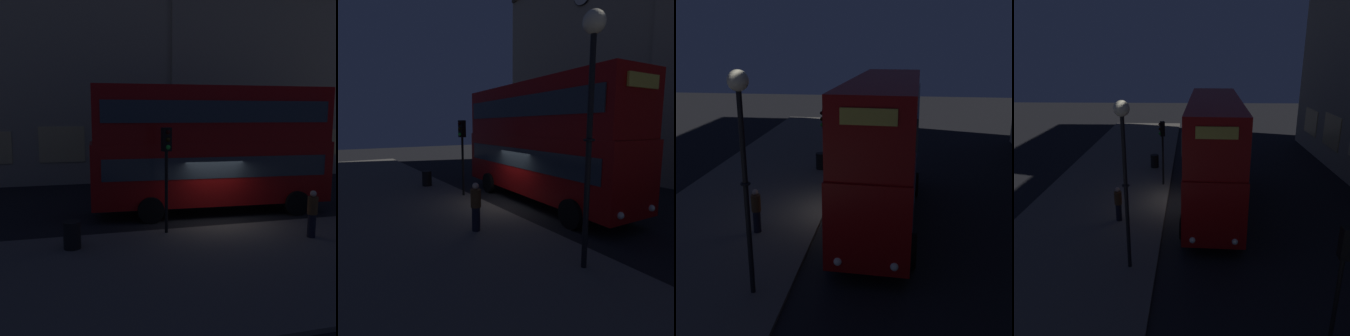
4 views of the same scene
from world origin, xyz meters
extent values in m
plane|color=black|center=(0.00, 0.00, 0.00)|extent=(80.00, 80.00, 0.00)
cube|color=#5B564F|center=(0.00, -4.58, 0.06)|extent=(44.00, 7.23, 0.12)
cube|color=#E5C67F|center=(-10.83, 10.02, 2.46)|extent=(2.79, 0.06, 1.98)
cube|color=#E5C67F|center=(-6.47, 10.02, 2.60)|extent=(2.79, 0.06, 2.25)
cube|color=#9E0C0C|center=(0.29, 1.45, 1.90)|extent=(10.77, 3.01, 2.71)
cube|color=#9E0C0C|center=(0.29, 1.45, 4.45)|extent=(10.56, 2.95, 2.39)
cube|color=#2D3842|center=(0.29, 1.45, 2.24)|extent=(9.92, 3.03, 0.90)
cube|color=#2D3842|center=(0.29, 1.45, 4.57)|extent=(9.92, 3.03, 0.90)
cube|color=#F2D84C|center=(5.56, 1.19, 5.11)|extent=(0.15, 1.50, 0.44)
sphere|color=white|center=(5.67, 2.00, 0.90)|extent=(0.24, 0.24, 0.24)
sphere|color=white|center=(5.60, 0.38, 0.90)|extent=(0.24, 0.24, 0.24)
cylinder|color=black|center=(3.97, 2.57, 0.55)|extent=(1.11, 0.29, 1.10)
cylinder|color=black|center=(3.85, -0.03, 0.55)|extent=(1.11, 0.29, 1.10)
cylinder|color=black|center=(-2.58, 2.88, 0.55)|extent=(1.11, 0.29, 1.10)
cylinder|color=black|center=(-2.70, 0.29, 0.55)|extent=(1.11, 0.29, 1.10)
cylinder|color=black|center=(-2.45, -1.37, 1.63)|extent=(0.12, 0.12, 3.02)
cube|color=black|center=(-2.45, -1.37, 3.57)|extent=(0.37, 0.32, 0.85)
sphere|color=black|center=(-2.42, -1.51, 3.84)|extent=(0.17, 0.17, 0.17)
sphere|color=black|center=(-2.42, -1.51, 3.57)|extent=(0.17, 0.17, 0.17)
sphere|color=green|center=(-2.42, -1.51, 3.30)|extent=(0.17, 0.17, 0.17)
cylinder|color=black|center=(9.77, 4.14, 1.42)|extent=(0.12, 0.12, 2.85)
cube|color=black|center=(9.77, 4.14, 3.27)|extent=(0.34, 0.28, 0.85)
sphere|color=green|center=(9.78, 4.29, 3.00)|extent=(0.17, 0.17, 0.17)
cylinder|color=black|center=(6.22, -1.97, 2.96)|extent=(0.14, 0.14, 5.68)
torus|color=black|center=(6.22, -1.97, 3.38)|extent=(0.28, 0.28, 0.06)
sphere|color=#F9EFC6|center=(6.22, -1.97, 6.04)|extent=(0.54, 0.54, 0.54)
cylinder|color=black|center=(2.43, -3.12, 0.54)|extent=(0.28, 0.28, 0.84)
cylinder|color=#513319|center=(2.43, -3.12, 1.27)|extent=(0.35, 0.35, 0.63)
sphere|color=beige|center=(2.43, -3.12, 1.70)|extent=(0.22, 0.22, 0.22)
cylinder|color=black|center=(-5.82, -2.23, 0.57)|extent=(0.56, 0.56, 0.90)
camera|label=1|loc=(-5.58, -14.22, 4.41)|focal=39.58mm
camera|label=2|loc=(10.82, -7.34, 3.71)|focal=30.13mm
camera|label=3|loc=(16.09, 1.94, 6.95)|focal=44.40mm
camera|label=4|loc=(17.51, 0.28, 7.75)|focal=37.38mm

